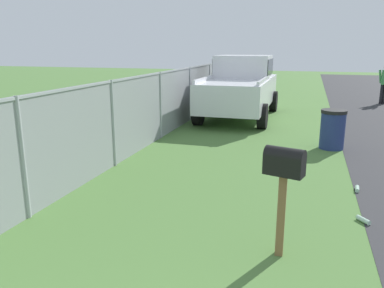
{
  "coord_description": "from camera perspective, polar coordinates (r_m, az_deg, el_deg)",
  "views": [
    {
      "loc": [
        -0.36,
        -0.4,
        2.4
      ],
      "look_at": [
        4.61,
        1.1,
        1.08
      ],
      "focal_mm": 36.12,
      "sensor_mm": 36.0,
      "label": 1
    }
  ],
  "objects": [
    {
      "name": "fence_section",
      "position": [
        11.5,
        -2.32,
        6.98
      ],
      "size": [
        18.37,
        0.07,
        1.75
      ],
      "color": "#9EA3A8",
      "rests_on": "ground"
    },
    {
      "name": "pickup_truck",
      "position": [
        13.56,
        7.24,
        8.65
      ],
      "size": [
        5.1,
        2.27,
        2.09
      ],
      "rotation": [
        0.0,
        0.0,
        -0.0
      ],
      "color": "silver",
      "rests_on": "ground"
    },
    {
      "name": "litter_bottle_midfield_b",
      "position": [
        6.01,
        23.97,
        -10.22
      ],
      "size": [
        0.22,
        0.19,
        0.07
      ],
      "primitive_type": "cylinder",
      "rotation": [
        0.0,
        1.57,
        0.66
      ],
      "color": "#B2D8BF",
      "rests_on": "ground"
    },
    {
      "name": "litter_bottle_by_mailbox",
      "position": [
        7.21,
        23.2,
        -6.1
      ],
      "size": [
        0.23,
        0.09,
        0.07
      ],
      "primitive_type": "cylinder",
      "rotation": [
        0.0,
        1.57,
        3.06
      ],
      "color": "#B2D8BF",
      "rests_on": "ground"
    },
    {
      "name": "trash_bin",
      "position": [
        9.81,
        20.04,
        2.07
      ],
      "size": [
        0.6,
        0.6,
        0.94
      ],
      "color": "navy",
      "rests_on": "ground"
    },
    {
      "name": "mailbox",
      "position": [
        4.46,
        13.4,
        -3.92
      ],
      "size": [
        0.31,
        0.48,
        1.31
      ],
      "rotation": [
        0.0,
        0.0,
        -0.28
      ],
      "color": "brown",
      "rests_on": "ground"
    }
  ]
}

